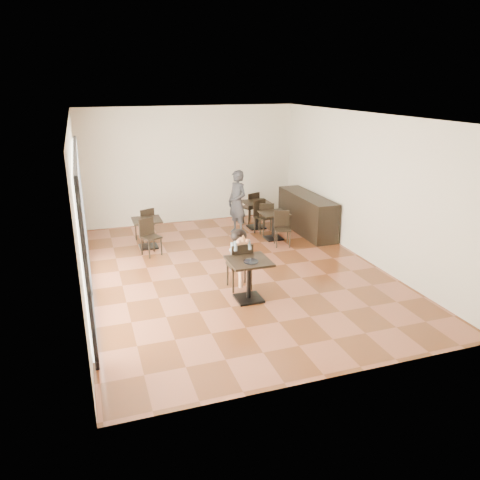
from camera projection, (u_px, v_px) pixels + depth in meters
name	position (u px, v px, depth m)	size (l,w,h in m)	color
floor	(235.00, 271.00, 9.93)	(6.00, 8.00, 0.01)	brown
ceiling	(235.00, 116.00, 8.89)	(6.00, 8.00, 0.01)	white
wall_back	(190.00, 165.00, 13.00)	(6.00, 0.01, 3.20)	beige
wall_front	(335.00, 270.00, 5.83)	(6.00, 0.01, 3.20)	beige
wall_left	(78.00, 210.00, 8.50)	(0.01, 8.00, 3.20)	beige
wall_right	(364.00, 187.00, 10.32)	(0.01, 8.00, 3.20)	beige
storefront_window	(82.00, 228.00, 8.13)	(0.04, 4.50, 2.60)	white
child_table	(249.00, 280.00, 8.51)	(0.74, 0.74, 0.78)	black
child_chair	(239.00, 265.00, 8.98)	(0.42, 0.42, 0.94)	black
child	(239.00, 259.00, 8.94)	(0.42, 0.59, 1.18)	slate
plate	(251.00, 261.00, 8.29)	(0.26, 0.26, 0.02)	black
pizza_slice	(242.00, 241.00, 8.63)	(0.27, 0.21, 0.06)	tan
adult_patron	(237.00, 202.00, 12.12)	(0.61, 0.40, 1.68)	#313135
cafe_table_mid	(274.00, 226.00, 11.84)	(0.66, 0.66, 0.70)	black
cafe_table_left	(148.00, 233.00, 11.23)	(0.67, 0.67, 0.71)	black
cafe_table_back	(256.00, 215.00, 12.74)	(0.69, 0.69, 0.73)	black
chair_mid_a	(266.00, 217.00, 12.31)	(0.38, 0.38, 0.84)	black
chair_mid_b	(282.00, 229.00, 11.32)	(0.38, 0.38, 0.84)	black
chair_left_a	(144.00, 224.00, 11.69)	(0.38, 0.38, 0.85)	black
chair_left_b	(151.00, 237.00, 10.71)	(0.38, 0.38, 0.85)	black
chair_back_a	(250.00, 207.00, 13.21)	(0.40, 0.40, 0.88)	black
chair_back_b	(264.00, 217.00, 12.22)	(0.40, 0.40, 0.88)	black
service_counter	(307.00, 213.00, 12.36)	(0.60, 2.40, 1.00)	black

